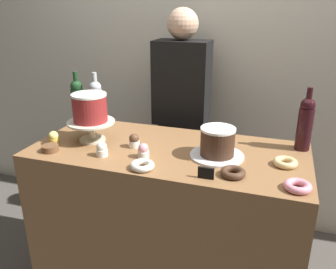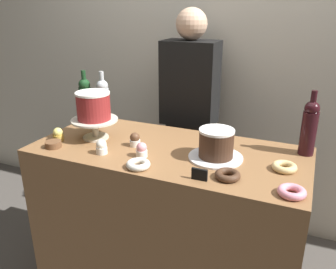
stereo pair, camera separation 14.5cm
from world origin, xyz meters
name	(u,v)px [view 1 (the left image)]	position (x,y,z in m)	size (l,w,h in m)	color
back_wall	(208,51)	(0.00, 0.90, 1.30)	(6.00, 0.05, 2.60)	beige
display_counter	(168,223)	(0.00, 0.00, 0.46)	(1.42, 0.65, 0.91)	brown
cake_stand_pedestal	(91,127)	(-0.43, -0.02, 0.99)	(0.26, 0.26, 0.11)	beige
white_layer_cake	(90,108)	(-0.43, -0.02, 1.10)	(0.18, 0.18, 0.15)	maroon
silver_serving_platter	(217,155)	(0.26, -0.01, 0.92)	(0.27, 0.27, 0.01)	white
chocolate_round_cake	(218,141)	(0.26, -0.01, 0.99)	(0.17, 0.17, 0.14)	#3D2619
wine_bottle_green	(78,101)	(-0.65, 0.21, 1.06)	(0.08, 0.08, 0.33)	#193D1E
wine_bottle_clear	(96,102)	(-0.53, 0.23, 1.06)	(0.08, 0.08, 0.33)	#B2BCC1
wine_bottle_dark_red	(305,123)	(0.66, 0.22, 1.06)	(0.08, 0.08, 0.33)	black
cupcake_lemon	(54,138)	(-0.60, -0.13, 0.95)	(0.06, 0.06, 0.07)	gold
cupcake_vanilla	(102,149)	(-0.28, -0.18, 0.95)	(0.06, 0.06, 0.07)	white
cupcake_chocolate	(134,141)	(-0.18, -0.03, 0.95)	(0.06, 0.06, 0.07)	white
cupcake_strawberry	(143,151)	(-0.08, -0.14, 0.95)	(0.06, 0.06, 0.07)	white
donut_pink	(298,186)	(0.63, -0.23, 0.93)	(0.11, 0.11, 0.03)	pink
donut_glazed	(285,162)	(0.58, -0.01, 0.93)	(0.11, 0.11, 0.03)	#E0C17F
donut_chocolate	(233,173)	(0.36, -0.19, 0.93)	(0.11, 0.11, 0.03)	#472D1E
donut_sugar	(142,165)	(-0.04, -0.25, 0.93)	(0.11, 0.11, 0.03)	silver
cookie_stack	(50,148)	(-0.56, -0.22, 0.93)	(0.08, 0.08, 0.03)	brown
price_sign_chalkboard	(206,173)	(0.26, -0.25, 0.94)	(0.07, 0.01, 0.05)	black
barista_figure	(181,123)	(-0.11, 0.62, 0.84)	(0.36, 0.22, 1.60)	black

